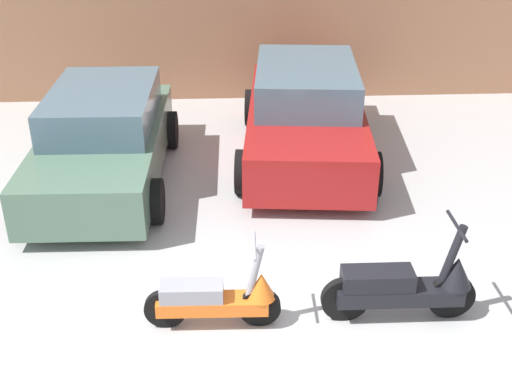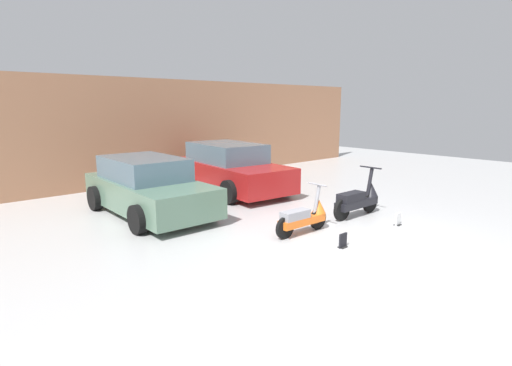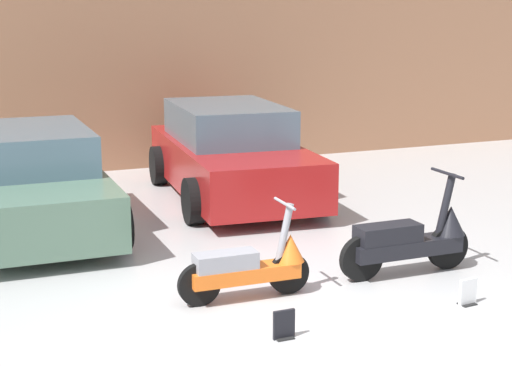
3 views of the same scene
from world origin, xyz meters
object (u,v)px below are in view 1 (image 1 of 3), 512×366
car_rear_left (104,139)px  car_rear_center (305,114)px  scooter_front_left (218,298)px  scooter_front_right (406,286)px

car_rear_left → car_rear_center: (2.97, 0.73, 0.04)m
scooter_front_left → car_rear_center: 4.33m
scooter_front_right → car_rear_left: (-3.50, 3.34, 0.24)m
scooter_front_right → car_rear_left: 4.85m
scooter_front_right → car_rear_center: car_rear_center is taller
car_rear_center → scooter_front_right: bearing=12.6°
car_rear_left → scooter_front_left: bearing=26.7°
car_rear_left → car_rear_center: 3.06m
scooter_front_right → car_rear_left: size_ratio=0.40×
scooter_front_right → car_rear_center: size_ratio=0.37×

